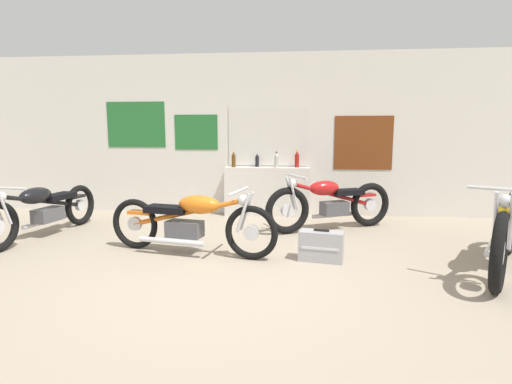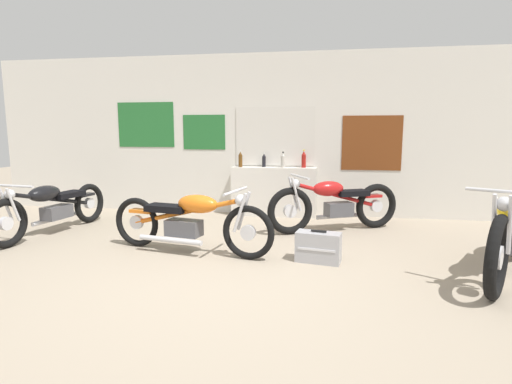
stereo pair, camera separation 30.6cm
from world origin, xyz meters
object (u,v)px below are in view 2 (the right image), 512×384
(bottle_leftmost, at_px, (240,160))
(motorcycle_yellow, at_px, (510,233))
(motorcycle_black, at_px, (52,207))
(motorcycle_orange, at_px, (189,220))
(motorcycle_red, at_px, (335,204))
(bottle_left_center, at_px, (264,160))
(bottle_right_center, at_px, (304,160))
(bottle_center, at_px, (283,161))
(hard_case_silver, at_px, (318,247))

(bottle_leftmost, height_order, motorcycle_yellow, bottle_leftmost)
(motorcycle_black, height_order, motorcycle_orange, motorcycle_orange)
(motorcycle_yellow, height_order, motorcycle_orange, motorcycle_yellow)
(motorcycle_red, height_order, motorcycle_black, motorcycle_red)
(motorcycle_orange, bearing_deg, bottle_left_center, 76.38)
(bottle_right_center, xyz_separation_m, motorcycle_yellow, (2.20, -2.56, -0.54))
(bottle_right_center, bearing_deg, motorcycle_red, -62.06)
(bottle_leftmost, bearing_deg, bottle_center, -0.70)
(bottle_leftmost, xyz_separation_m, motorcycle_red, (1.60, -0.90, -0.57))
(motorcycle_red, xyz_separation_m, motorcycle_orange, (-1.77, -1.38, -0.00))
(hard_case_silver, bearing_deg, bottle_left_center, 111.52)
(bottle_leftmost, distance_m, bottle_left_center, 0.41)
(motorcycle_yellow, bearing_deg, motorcycle_black, 172.07)
(bottle_left_center, height_order, motorcycle_orange, bottle_left_center)
(motorcycle_yellow, distance_m, motorcycle_orange, 3.47)
(bottle_center, distance_m, motorcycle_black, 3.63)
(motorcycle_orange, relative_size, hard_case_silver, 4.05)
(motorcycle_black, relative_size, motorcycle_yellow, 1.07)
(bottle_center, bearing_deg, motorcycle_yellow, -44.46)
(hard_case_silver, bearing_deg, bottle_right_center, 96.69)
(bottle_right_center, bearing_deg, hard_case_silver, -83.31)
(bottle_left_center, xyz_separation_m, hard_case_silver, (0.98, -2.48, -0.79))
(motorcycle_orange, bearing_deg, motorcycle_yellow, -3.69)
(motorcycle_black, bearing_deg, motorcycle_orange, -14.33)
(bottle_left_center, bearing_deg, motorcycle_red, -39.47)
(bottle_left_center, distance_m, hard_case_silver, 2.78)
(bottle_leftmost, relative_size, motorcycle_orange, 0.14)
(bottle_right_center, bearing_deg, bottle_center, -170.11)
(bottle_right_center, distance_m, motorcycle_orange, 2.72)
(motorcycle_black, bearing_deg, motorcycle_red, 11.47)
(motorcycle_black, xyz_separation_m, motorcycle_orange, (2.24, -0.57, 0.01))
(bottle_right_center, bearing_deg, bottle_leftmost, -177.29)
(bottle_leftmost, bearing_deg, hard_case_silver, -60.09)
(bottle_left_center, relative_size, motorcycle_black, 0.12)
(motorcycle_orange, bearing_deg, hard_case_silver, -4.05)
(bottle_right_center, xyz_separation_m, motorcycle_black, (-3.50, -1.77, -0.59))
(bottle_left_center, relative_size, bottle_center, 0.93)
(motorcycle_orange, xyz_separation_m, hard_case_silver, (1.55, -0.11, -0.23))
(motorcycle_yellow, relative_size, motorcycle_orange, 0.94)
(bottle_leftmost, bearing_deg, motorcycle_black, -144.54)
(bottle_right_center, relative_size, motorcycle_red, 0.16)
(bottle_center, height_order, bottle_right_center, bottle_right_center)
(motorcycle_red, distance_m, motorcycle_orange, 2.25)
(motorcycle_red, height_order, hard_case_silver, motorcycle_red)
(bottle_leftmost, distance_m, motorcycle_red, 1.92)
(bottle_left_center, xyz_separation_m, motorcycle_yellow, (2.89, -2.59, -0.52))
(bottle_right_center, height_order, motorcycle_black, bottle_right_center)
(bottle_center, distance_m, motorcycle_red, 1.36)
(motorcycle_black, bearing_deg, bottle_left_center, 32.61)
(bottle_left_center, distance_m, motorcycle_orange, 2.50)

